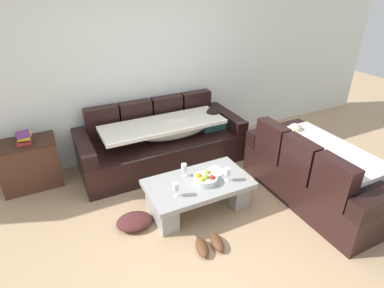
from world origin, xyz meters
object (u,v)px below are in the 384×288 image
coffee_table (198,192)px  wine_glass_near_left (176,187)px  wine_glass_far_back (184,168)px  book_stack_on_cabinet (24,138)px  crumpled_garment (134,221)px  fruit_bowl (205,179)px  couch_along_wall (164,142)px  couch_near_window (317,174)px  open_magazine (214,173)px  side_cabinet (30,164)px  wine_glass_near_right (227,172)px  pair_of_shoes (210,245)px

coffee_table → wine_glass_near_left: size_ratio=7.23×
wine_glass_far_back → book_stack_on_cabinet: book_stack_on_cabinet is taller
crumpled_garment → fruit_bowl: bearing=-5.4°
crumpled_garment → couch_along_wall: bearing=54.0°
couch_near_window → fruit_bowl: size_ratio=6.52×
fruit_bowl → open_magazine: 0.22m
couch_near_window → side_cabinet: size_ratio=2.53×
coffee_table → side_cabinet: side_cabinet is taller
couch_near_window → wine_glass_near_right: (-1.11, 0.31, 0.16)m
fruit_bowl → wine_glass_far_back: bearing=127.7°
wine_glass_near_left → pair_of_shoes: bearing=-72.8°
fruit_bowl → pair_of_shoes: size_ratio=0.83×
couch_near_window → crumpled_garment: bearing=77.7°
coffee_table → wine_glass_near_right: 0.42m
wine_glass_far_back → wine_glass_near_left: bearing=-128.5°
couch_along_wall → coffee_table: 1.16m
wine_glass_far_back → side_cabinet: size_ratio=0.23×
couch_near_window → wine_glass_near_left: (-1.75, 0.31, 0.16)m
wine_glass_near_right → wine_glass_far_back: bearing=143.2°
open_magazine → book_stack_on_cabinet: book_stack_on_cabinet is taller
couch_along_wall → side_cabinet: (-1.77, 0.23, -0.01)m
couch_along_wall → pair_of_shoes: 1.82m
wine_glass_near_left → open_magazine: 0.64m
couch_along_wall → book_stack_on_cabinet: 1.80m
couch_along_wall → wine_glass_far_back: 1.01m
couch_along_wall → open_magazine: bearing=-78.7°
wine_glass_near_left → side_cabinet: side_cabinet is taller
couch_along_wall → wine_glass_near_right: couch_along_wall is taller
wine_glass_near_right → book_stack_on_cabinet: book_stack_on_cabinet is taller
wine_glass_near_right → side_cabinet: bearing=143.4°
pair_of_shoes → crumpled_garment: 0.88m
open_magazine → crumpled_garment: size_ratio=0.70×
coffee_table → fruit_bowl: bearing=-30.3°
couch_near_window → coffee_table: couch_near_window is taller
couch_along_wall → wine_glass_near_left: couch_along_wall is taller
wine_glass_near_right → book_stack_on_cabinet: 2.53m
wine_glass_near_right → couch_along_wall: bearing=101.7°
couch_along_wall → pair_of_shoes: couch_along_wall is taller
book_stack_on_cabinet → crumpled_garment: 1.76m
couch_along_wall → wine_glass_near_right: (0.27, -1.29, 0.16)m
side_cabinet → fruit_bowl: bearing=-38.4°
fruit_bowl → side_cabinet: 2.30m
side_cabinet → pair_of_shoes: 2.55m
side_cabinet → wine_glass_near_right: bearing=-36.6°
wine_glass_far_back → side_cabinet: (-1.64, 1.21, -0.17)m
wine_glass_far_back → pair_of_shoes: (-0.09, -0.79, -0.45)m
wine_glass_near_left → book_stack_on_cabinet: (-1.37, 1.51, 0.20)m
fruit_bowl → wine_glass_near_left: (-0.41, -0.09, 0.07)m
wine_glass_near_left → open_magazine: bearing=19.0°
open_magazine → couch_along_wall: bearing=79.7°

